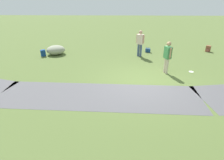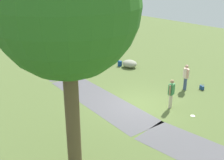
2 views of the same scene
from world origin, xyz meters
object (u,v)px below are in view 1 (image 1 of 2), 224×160
at_px(lawn_boulder, 56,50).
at_px(handbag_on_grass, 148,50).
at_px(man_near_boulder, 167,55).
at_px(backpack_by_boulder, 43,53).
at_px(woman_with_handbag, 140,42).
at_px(frisbee_on_grass, 191,72).
at_px(spare_backpack_on_lawn, 208,49).

relative_size(lawn_boulder, handbag_on_grass, 3.99).
relative_size(man_near_boulder, backpack_by_boulder, 3.99).
xyz_separation_m(woman_with_handbag, frisbee_on_grass, (-2.39, 2.47, -0.91)).
relative_size(lawn_boulder, backpack_by_boulder, 3.44).
relative_size(spare_backpack_on_lawn, frisbee_on_grass, 1.73).
bearing_deg(handbag_on_grass, frisbee_on_grass, 117.66).
relative_size(woman_with_handbag, handbag_on_grass, 4.64).
xyz_separation_m(handbag_on_grass, spare_backpack_on_lawn, (-4.06, -0.26, 0.05)).
relative_size(lawn_boulder, frisbee_on_grass, 5.97).
bearing_deg(backpack_by_boulder, man_near_boulder, 160.54).
bearing_deg(frisbee_on_grass, lawn_boulder, -19.43).
distance_m(lawn_boulder, man_near_boulder, 7.01).
height_order(man_near_boulder, handbag_on_grass, man_near_boulder).
bearing_deg(frisbee_on_grass, backpack_by_boulder, -15.62).
xyz_separation_m(lawn_boulder, backpack_by_boulder, (0.71, 0.37, -0.09)).
xyz_separation_m(lawn_boulder, handbag_on_grass, (-5.99, -0.58, -0.15)).
distance_m(woman_with_handbag, handbag_on_grass, 1.32).
height_order(lawn_boulder, backpack_by_boulder, lawn_boulder).
height_order(woman_with_handbag, frisbee_on_grass, woman_with_handbag).
bearing_deg(woman_with_handbag, lawn_boulder, -2.70).
relative_size(handbag_on_grass, spare_backpack_on_lawn, 0.86).
distance_m(woman_with_handbag, frisbee_on_grass, 3.56).
height_order(lawn_boulder, man_near_boulder, man_near_boulder).
relative_size(backpack_by_boulder, spare_backpack_on_lawn, 1.00).
xyz_separation_m(handbag_on_grass, frisbee_on_grass, (-1.73, 3.30, -0.13)).
bearing_deg(lawn_boulder, backpack_by_boulder, 27.31).
xyz_separation_m(woman_with_handbag, man_near_boulder, (-1.04, 2.61, -0.00)).
height_order(lawn_boulder, frisbee_on_grass, lawn_boulder).
bearing_deg(man_near_boulder, handbag_on_grass, -83.77).
relative_size(handbag_on_grass, frisbee_on_grass, 1.50).
height_order(man_near_boulder, backpack_by_boulder, man_near_boulder).
bearing_deg(handbag_on_grass, lawn_boulder, 5.53).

